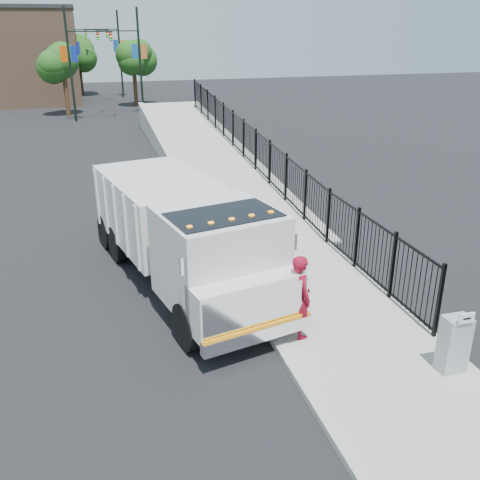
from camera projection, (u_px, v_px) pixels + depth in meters
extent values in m
plane|color=black|center=(262.00, 319.00, 13.37)|extent=(120.00, 120.00, 0.00)
cube|color=#9E998E|center=(370.00, 349.00, 12.05)|extent=(3.55, 12.00, 0.12)
cube|color=#ADAAA3|center=(290.00, 362.00, 11.56)|extent=(0.30, 12.00, 0.16)
cube|color=#9E998E|center=(207.00, 163.00, 28.16)|extent=(3.95, 24.06, 3.19)
cube|color=black|center=(255.00, 163.00, 24.62)|extent=(0.10, 28.00, 1.80)
cube|color=black|center=(180.00, 260.00, 15.22)|extent=(2.74, 7.66, 0.25)
cube|color=silver|center=(219.00, 256.00, 12.70)|extent=(3.10, 2.97, 2.24)
cube|color=silver|center=(247.00, 302.00, 11.78)|extent=(2.73, 1.33, 1.12)
cube|color=silver|center=(257.00, 310.00, 11.44)|extent=(2.53, 0.64, 0.95)
cube|color=silver|center=(258.00, 334.00, 11.58)|extent=(2.66, 0.78, 0.31)
cube|color=orange|center=(259.00, 328.00, 11.51)|extent=(2.63, 0.64, 0.07)
cube|color=black|center=(224.00, 234.00, 12.22)|extent=(2.72, 1.95, 0.95)
cube|color=silver|center=(160.00, 208.00, 15.99)|extent=(3.64, 5.16, 1.90)
cube|color=silver|center=(182.00, 266.00, 10.99)|extent=(0.08, 0.08, 0.39)
cube|color=silver|center=(295.00, 242.00, 12.22)|extent=(0.08, 0.08, 0.39)
cube|color=orange|center=(189.00, 227.00, 11.29)|extent=(0.13, 0.11, 0.07)
cube|color=orange|center=(211.00, 223.00, 11.51)|extent=(0.13, 0.11, 0.07)
cube|color=orange|center=(232.00, 220.00, 11.73)|extent=(0.13, 0.11, 0.07)
cube|color=orange|center=(252.00, 216.00, 11.95)|extent=(0.13, 0.11, 0.07)
cube|color=orange|center=(271.00, 212.00, 12.17)|extent=(0.13, 0.11, 0.07)
cylinder|color=black|center=(188.00, 326.00, 11.99)|extent=(0.59, 1.17, 1.12)
cylinder|color=black|center=(277.00, 302.00, 13.02)|extent=(0.59, 1.17, 1.12)
cylinder|color=black|center=(118.00, 244.00, 16.46)|extent=(0.59, 1.17, 1.12)
cylinder|color=black|center=(188.00, 231.00, 17.49)|extent=(0.59, 1.17, 1.12)
cylinder|color=black|center=(107.00, 231.00, 17.46)|extent=(0.59, 1.17, 1.12)
cylinder|color=black|center=(174.00, 220.00, 18.49)|extent=(0.59, 1.17, 1.12)
imported|color=maroon|center=(300.00, 296.00, 12.12)|extent=(0.54, 0.77, 2.00)
cube|color=gray|center=(454.00, 344.00, 11.00)|extent=(0.55, 0.40, 1.25)
cube|color=white|center=(466.00, 318.00, 10.53)|extent=(0.35, 0.04, 0.22)
ellipsoid|color=silver|center=(298.00, 299.00, 13.99)|extent=(0.40, 0.40, 0.10)
cylinder|color=black|center=(70.00, 66.00, 38.63)|extent=(0.18, 0.18, 8.00)
cube|color=black|center=(90.00, 31.00, 38.16)|extent=(3.20, 0.08, 0.08)
cube|color=black|center=(111.00, 37.00, 38.65)|extent=(0.18, 0.22, 0.60)
cube|color=navy|center=(74.00, 54.00, 38.41)|extent=(0.45, 0.04, 1.10)
cube|color=#DA4606|center=(64.00, 54.00, 38.24)|extent=(0.45, 0.04, 1.10)
cylinder|color=black|center=(140.00, 62.00, 41.91)|extent=(0.18, 0.18, 8.00)
cube|color=black|center=(117.00, 31.00, 40.64)|extent=(3.20, 0.08, 0.08)
cube|color=black|center=(98.00, 36.00, 40.41)|extent=(0.18, 0.22, 0.60)
cube|color=#C15D28|center=(144.00, 51.00, 41.69)|extent=(0.45, 0.04, 1.10)
cube|color=#13509C|center=(135.00, 52.00, 41.52)|extent=(0.45, 0.04, 1.10)
cylinder|color=black|center=(74.00, 58.00, 47.43)|extent=(0.18, 0.18, 8.00)
cube|color=black|center=(90.00, 30.00, 46.97)|extent=(3.20, 0.08, 0.08)
cube|color=black|center=(107.00, 34.00, 47.46)|extent=(0.18, 0.22, 0.60)
cube|color=navy|center=(77.00, 48.00, 47.22)|extent=(0.45, 0.04, 1.10)
cube|color=gold|center=(69.00, 48.00, 47.04)|extent=(0.45, 0.04, 1.10)
cylinder|color=black|center=(120.00, 55.00, 51.95)|extent=(0.18, 0.18, 8.00)
cube|color=black|center=(101.00, 29.00, 50.68)|extent=(3.20, 0.08, 0.08)
cube|color=black|center=(86.00, 33.00, 50.45)|extent=(0.18, 0.22, 0.60)
cube|color=orange|center=(123.00, 46.00, 51.74)|extent=(0.45, 0.04, 1.10)
cube|color=#184599|center=(116.00, 46.00, 51.56)|extent=(0.45, 0.04, 1.10)
cylinder|color=#382314|center=(67.00, 95.00, 41.85)|extent=(0.36, 0.36, 3.20)
sphere|color=#194714|center=(63.00, 63.00, 40.95)|extent=(2.71, 2.71, 2.71)
cylinder|color=#382314|center=(135.00, 87.00, 46.99)|extent=(0.36, 0.36, 3.20)
sphere|color=#194714|center=(133.00, 59.00, 46.08)|extent=(2.44, 2.44, 2.44)
cylinder|color=#382314|center=(81.00, 79.00, 54.07)|extent=(0.36, 0.36, 3.20)
sphere|color=#194714|center=(78.00, 54.00, 53.16)|extent=(3.32, 3.32, 3.32)
cube|color=#8C664C|center=(21.00, 57.00, 48.81)|extent=(10.00, 10.00, 8.00)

